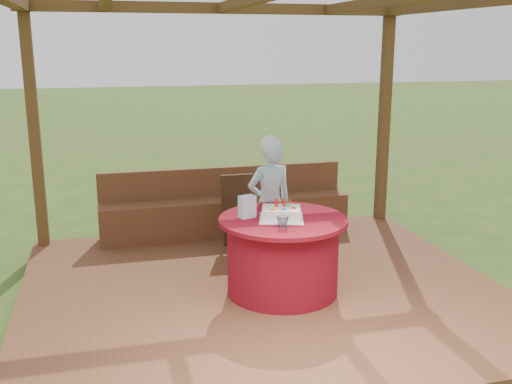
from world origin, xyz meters
TOP-DOWN VIEW (x-y plane):
  - ground at (0.00, 0.00)m, footprint 60.00×60.00m
  - deck at (0.00, 0.00)m, footprint 4.50×4.00m
  - pergola at (0.00, 0.00)m, footprint 4.50×4.00m
  - bench at (0.00, 1.72)m, footprint 3.00×0.42m
  - table at (0.15, -0.15)m, footprint 1.18×1.18m
  - chair at (0.05, 1.20)m, footprint 0.38×0.38m
  - elderly_woman at (0.22, 0.54)m, footprint 0.54×0.41m
  - birthday_cake at (0.13, -0.17)m, footprint 0.49×0.49m
  - gift_bag at (-0.16, -0.04)m, footprint 0.16×0.13m
  - drinking_glass at (0.06, -0.42)m, footprint 0.11×0.11m

SIDE VIEW (x-z plane):
  - ground at x=0.00m, z-range 0.00..0.00m
  - deck at x=0.00m, z-range 0.00..0.12m
  - bench at x=0.00m, z-range -0.02..0.79m
  - table at x=0.15m, z-range 0.13..0.85m
  - chair at x=0.05m, z-range 0.15..0.98m
  - elderly_woman at x=0.22m, z-range 0.12..1.50m
  - drinking_glass at x=0.06m, z-range 0.84..0.94m
  - birthday_cake at x=0.13m, z-range 0.81..0.98m
  - gift_bag at x=-0.16m, z-range 0.84..1.05m
  - pergola at x=0.00m, z-range 1.05..3.77m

